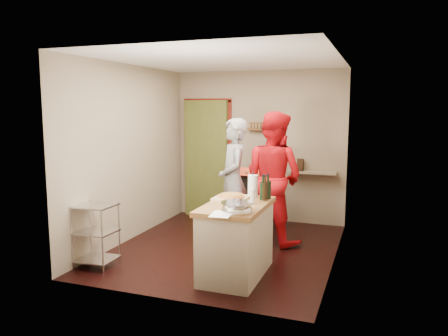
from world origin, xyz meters
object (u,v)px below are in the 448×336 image
at_px(person_stripe, 233,181).
at_px(island, 237,237).
at_px(person_red, 273,178).
at_px(stove, 256,198).
at_px(wire_shelving, 96,232).

bearing_deg(person_stripe, island, -8.36).
xyz_separation_m(person_stripe, person_red, (0.54, 0.22, 0.05)).
relative_size(person_stripe, person_red, 0.95).
xyz_separation_m(stove, person_stripe, (-0.03, -1.10, 0.46)).
relative_size(stove, wire_shelving, 1.26).
bearing_deg(person_stripe, wire_shelving, -68.97).
relative_size(wire_shelving, island, 0.63).
bearing_deg(wire_shelving, island, 10.40).
bearing_deg(stove, wire_shelving, -116.85).
relative_size(island, person_red, 0.66).
relative_size(stove, person_red, 0.52).
distance_m(person_stripe, person_red, 0.59).
relative_size(wire_shelving, person_red, 0.42).
xyz_separation_m(stove, person_red, (0.51, -0.88, 0.51)).
distance_m(stove, person_stripe, 1.19).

